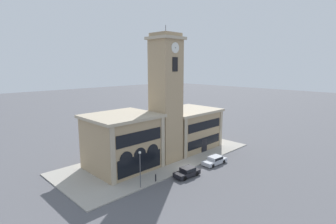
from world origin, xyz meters
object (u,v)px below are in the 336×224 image
object	(u,v)px
parked_car_near	(187,172)
street_lamp	(140,163)
parked_car_mid	(215,160)
bollard	(156,178)

from	to	relation	value
parked_car_near	street_lamp	size ratio (longest dim) A/B	0.83
parked_car_near	parked_car_mid	bearing A→B (deg)	-176.25
parked_car_near	bollard	xyz separation A→B (m)	(-4.60, 1.82, -0.05)
parked_car_near	bollard	distance (m)	4.94
parked_car_mid	bollard	xyz separation A→B (m)	(-11.55, 1.82, -0.02)
bollard	street_lamp	bearing A→B (deg)	179.04
parked_car_near	bollard	world-z (taller)	parked_car_near
parked_car_near	bollard	size ratio (longest dim) A/B	3.90
parked_car_mid	street_lamp	xyz separation A→B (m)	(-14.22, 1.86, 2.81)
parked_car_near	parked_car_mid	xyz separation A→B (m)	(6.95, -0.00, -0.03)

